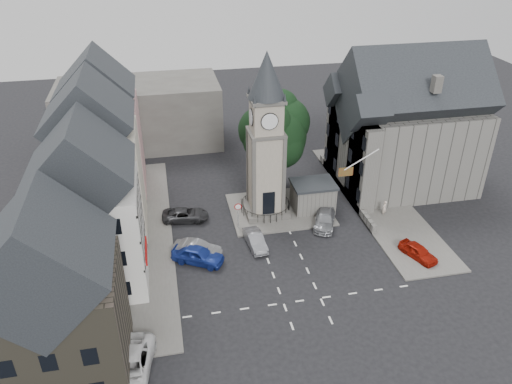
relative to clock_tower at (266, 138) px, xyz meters
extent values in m
plane|color=black|center=(0.00, -7.99, -8.12)|extent=(120.00, 120.00, 0.00)
cube|color=#595651|center=(-12.50, -1.99, -8.05)|extent=(6.00, 30.00, 0.14)
cube|color=#595651|center=(12.00, 0.01, -8.05)|extent=(6.00, 26.00, 0.14)
cube|color=#595651|center=(1.50, 0.01, -8.04)|extent=(10.00, 8.00, 0.16)
cube|color=silver|center=(0.00, -13.49, -8.12)|extent=(20.00, 8.00, 0.01)
cube|color=#4C4944|center=(0.00, 0.01, -7.77)|extent=(4.20, 4.20, 0.70)
torus|color=black|center=(0.00, 0.01, -7.04)|extent=(4.86, 4.86, 0.06)
cube|color=gray|center=(0.00, 0.01, -3.42)|extent=(3.00, 3.00, 8.00)
cube|color=black|center=(0.00, -1.44, -6.22)|extent=(1.20, 0.25, 2.40)
cube|color=#4C4944|center=(0.00, 0.01, 0.58)|extent=(3.30, 3.30, 0.25)
cube|color=gray|center=(0.00, 0.01, 2.18)|extent=(2.70, 2.70, 3.20)
cylinder|color=white|center=(0.00, -1.39, 2.18)|extent=(1.50, 0.12, 1.50)
cube|color=#4C4944|center=(0.00, 0.01, 3.78)|extent=(3.10, 3.10, 0.30)
cone|color=black|center=(0.00, 0.01, 6.03)|extent=(3.40, 3.40, 4.20)
cube|color=slate|center=(4.80, -0.49, -6.72)|extent=(4.00, 3.00, 2.80)
cube|color=black|center=(4.80, -0.49, -5.17)|extent=(4.30, 3.30, 0.25)
cylinder|color=black|center=(2.00, 5.01, -5.92)|extent=(0.70, 0.70, 4.40)
cylinder|color=black|center=(-3.20, -2.49, -6.87)|extent=(0.10, 0.10, 2.50)
cone|color=#A50C0C|center=(-3.20, -2.59, -5.62)|extent=(0.70, 0.06, 0.70)
cone|color=white|center=(-3.20, -2.61, -5.62)|extent=(0.54, 0.04, 0.54)
cube|color=#C88991|center=(-15.50, 8.01, -3.12)|extent=(7.50, 7.00, 10.00)
cube|color=beige|center=(-15.50, 0.01, -3.12)|extent=(7.50, 7.00, 10.00)
cube|color=silver|center=(-15.50, -7.99, -3.62)|extent=(7.50, 7.00, 9.00)
cube|color=#474235|center=(-17.00, -16.99, -4.12)|extent=(8.00, 7.00, 8.00)
cube|color=#4C4944|center=(-12.00, 20.01, -4.12)|extent=(20.00, 10.00, 8.00)
cube|color=slate|center=(16.00, 3.01, -3.62)|extent=(14.00, 10.00, 9.00)
cube|color=slate|center=(9.80, -0.49, -3.62)|extent=(1.60, 4.40, 9.00)
cube|color=slate|center=(9.80, 6.51, -3.62)|extent=(1.60, 4.40, 9.00)
cube|color=slate|center=(9.20, 2.01, -7.67)|extent=(0.40, 16.00, 0.90)
cylinder|color=white|center=(8.00, -3.99, -1.12)|extent=(3.17, 0.10, 1.89)
plane|color=#B21414|center=(6.60, -3.99, -2.22)|extent=(1.40, 0.00, 1.40)
imported|color=navy|center=(-7.50, -6.95, -7.34)|extent=(4.90, 3.84, 1.56)
imported|color=#93959A|center=(-7.50, -6.06, -7.41)|extent=(4.57, 3.12, 1.42)
imported|color=#2D2D30|center=(-8.04, 0.01, -7.49)|extent=(4.72, 2.60, 1.25)
imported|color=gray|center=(-2.16, -5.61, -7.48)|extent=(1.76, 4.00, 1.28)
imported|color=gray|center=(5.14, -3.49, -7.46)|extent=(3.52, 4.91, 1.32)
imported|color=#9E1508|center=(11.50, -10.14, -7.49)|extent=(2.76, 3.96, 1.25)
imported|color=white|center=(-13.00, -18.19, -7.33)|extent=(3.54, 6.04, 1.58)
imported|color=beige|center=(11.50, -2.96, -7.31)|extent=(0.70, 0.66, 1.62)
camera|label=1|loc=(-9.47, -41.96, 18.65)|focal=35.00mm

